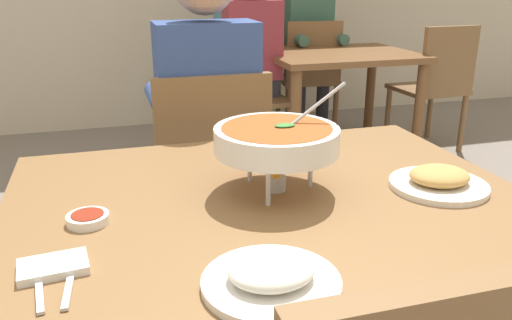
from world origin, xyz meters
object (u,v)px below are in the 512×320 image
chair_bg_corner (437,81)px  patron_bg_right (237,42)px  sauce_dish (88,218)px  dining_table_far (339,71)px  dining_table_main (273,238)px  rice_plate (271,276)px  chair_diner_main (210,171)px  chair_bg_middle (310,72)px  patron_bg_middle (309,39)px  diner_main (206,110)px  curry_bowl (277,140)px  chair_bg_right (236,73)px  patron_bg_left (251,51)px  appetizer_plate (439,181)px  chair_bg_left (247,86)px

chair_bg_corner → patron_bg_right: patron_bg_right is taller
sauce_dish → dining_table_far: sauce_dish is taller
dining_table_main → rice_plate: 0.38m
patron_bg_right → chair_diner_main: bearing=-107.3°
rice_plate → patron_bg_right: patron_bg_right is taller
chair_bg_middle → patron_bg_right: patron_bg_right is taller
chair_bg_middle → chair_diner_main: bearing=-121.8°
dining_table_main → patron_bg_right: patron_bg_right is taller
chair_bg_middle → patron_bg_middle: 0.26m
sauce_dish → patron_bg_middle: 3.21m
diner_main → patron_bg_middle: size_ratio=1.00×
sauce_dish → curry_bowl: bearing=7.2°
rice_plate → chair_bg_right: 3.24m
sauce_dish → chair_bg_middle: 3.13m
patron_bg_left → chair_bg_right: bearing=87.0°
chair_bg_right → chair_bg_corner: bearing=-29.7°
chair_bg_corner → patron_bg_middle: (-0.70, 0.70, 0.24)m
appetizer_plate → chair_bg_corner: bearing=55.1°
patron_bg_left → chair_bg_left: bearing=149.8°
chair_diner_main → dining_table_main: bearing=-90.0°
rice_plate → chair_bg_middle: size_ratio=0.27×
dining_table_far → patron_bg_right: patron_bg_right is taller
chair_bg_corner → chair_bg_middle: bearing=140.0°
dining_table_main → chair_bg_corner: chair_bg_corner is taller
curry_bowl → chair_bg_corner: curry_bowl is taller
curry_bowl → sauce_dish: 0.46m
curry_bowl → appetizer_plate: 0.42m
curry_bowl → chair_bg_right: curry_bowl is taller
chair_bg_left → chair_bg_middle: size_ratio=1.00×
sauce_dish → chair_bg_left: 2.51m
dining_table_main → patron_bg_right: 2.86m
dining_table_main → rice_plate: rice_plate is taller
diner_main → rice_plate: size_ratio=5.46×
rice_plate → patron_bg_middle: 3.38m
sauce_dish → dining_table_far: (1.62, 2.21, -0.14)m
diner_main → rice_plate: (-0.12, -1.16, -0.00)m
appetizer_plate → dining_table_far: appetizer_plate is taller
appetizer_plate → patron_bg_left: (0.18, 2.33, 0.00)m
curry_bowl → chair_bg_middle: (1.15, 2.63, -0.34)m
curry_bowl → chair_bg_corner: (1.87, 2.02, -0.34)m
appetizer_plate → chair_bg_middle: 2.84m
chair_bg_left → chair_bg_right: size_ratio=1.00×
diner_main → chair_bg_middle: size_ratio=1.46×
appetizer_plate → chair_diner_main: bearing=116.7°
dining_table_main → rice_plate: bearing=-109.0°
chair_bg_left → patron_bg_left: bearing=-30.2°
diner_main → chair_bg_corner: size_ratio=1.46×
chair_bg_left → patron_bg_left: 0.24m
dining_table_main → dining_table_far: size_ratio=1.23×
rice_plate → appetizer_plate: (0.53, 0.30, 0.00)m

